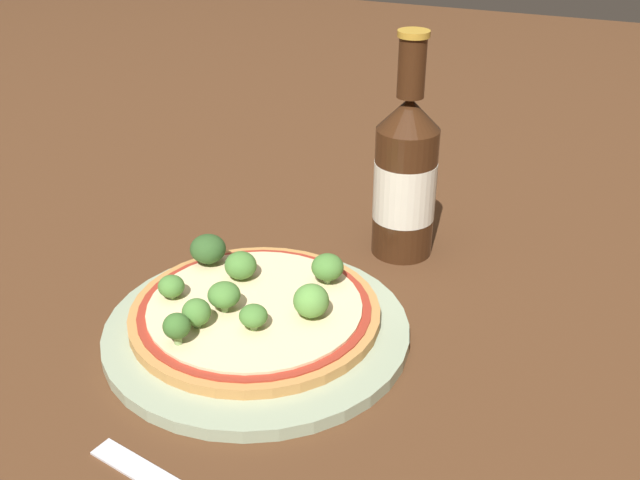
% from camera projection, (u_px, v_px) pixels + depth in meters
% --- Properties ---
extents(ground_plane, '(3.00, 3.00, 0.00)m').
position_uv_depth(ground_plane, '(253.00, 341.00, 0.67)').
color(ground_plane, '#4C2D19').
extents(plate, '(0.28, 0.28, 0.01)m').
position_uv_depth(plate, '(260.00, 331.00, 0.68)').
color(plate, '#93A384').
rests_on(plate, ground_plane).
extents(pizza, '(0.23, 0.23, 0.01)m').
position_uv_depth(pizza, '(255.00, 311.00, 0.68)').
color(pizza, '#B77F42').
rests_on(pizza, plate).
extents(broccoli_floret_0, '(0.02, 0.02, 0.03)m').
position_uv_depth(broccoli_floret_0, '(177.00, 327.00, 0.62)').
color(broccoli_floret_0, '#7A9E5B').
rests_on(broccoli_floret_0, pizza).
extents(broccoli_floret_1, '(0.02, 0.02, 0.02)m').
position_uv_depth(broccoli_floret_1, '(253.00, 316.00, 0.64)').
color(broccoli_floret_1, '#7A9E5B').
rests_on(broccoli_floret_1, pizza).
extents(broccoli_floret_2, '(0.03, 0.03, 0.03)m').
position_uv_depth(broccoli_floret_2, '(226.00, 293.00, 0.66)').
color(broccoli_floret_2, '#7A9E5B').
rests_on(broccoli_floret_2, pizza).
extents(broccoli_floret_3, '(0.02, 0.02, 0.02)m').
position_uv_depth(broccoli_floret_3, '(171.00, 286.00, 0.68)').
color(broccoli_floret_3, '#7A9E5B').
rests_on(broccoli_floret_3, pizza).
extents(broccoli_floret_4, '(0.04, 0.04, 0.03)m').
position_uv_depth(broccoli_floret_4, '(208.00, 249.00, 0.74)').
color(broccoli_floret_4, '#7A9E5B').
rests_on(broccoli_floret_4, pizza).
extents(broccoli_floret_5, '(0.03, 0.03, 0.03)m').
position_uv_depth(broccoli_floret_5, '(327.00, 267.00, 0.70)').
color(broccoli_floret_5, '#7A9E5B').
rests_on(broccoli_floret_5, pizza).
extents(broccoli_floret_6, '(0.03, 0.03, 0.03)m').
position_uv_depth(broccoli_floret_6, '(241.00, 265.00, 0.71)').
color(broccoli_floret_6, '#7A9E5B').
rests_on(broccoli_floret_6, pizza).
extents(broccoli_floret_7, '(0.03, 0.03, 0.03)m').
position_uv_depth(broccoli_floret_7, '(311.00, 301.00, 0.65)').
color(broccoli_floret_7, '#7A9E5B').
rests_on(broccoli_floret_7, pizza).
extents(broccoli_floret_8, '(0.03, 0.03, 0.03)m').
position_uv_depth(broccoli_floret_8, '(196.00, 312.00, 0.64)').
color(broccoli_floret_8, '#7A9E5B').
rests_on(broccoli_floret_8, pizza).
extents(beer_bottle, '(0.07, 0.07, 0.24)m').
position_uv_depth(beer_bottle, '(405.00, 176.00, 0.78)').
color(beer_bottle, '#381E0F').
rests_on(beer_bottle, ground_plane).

